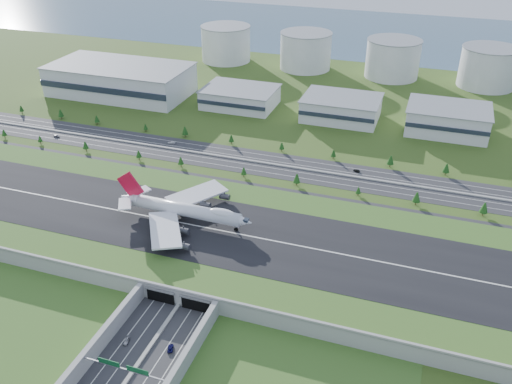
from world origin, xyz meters
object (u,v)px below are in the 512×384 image
(car_4, at_px, (56,136))
(car_5, at_px, (357,171))
(car_0, at_px, (126,340))
(boeing_747, at_px, (184,210))
(car_2, at_px, (170,348))
(fuel_tank_a, at_px, (226,44))
(car_7, at_px, (171,143))

(car_4, distance_m, car_5, 219.16)
(car_0, distance_m, car_5, 190.61)
(boeing_747, xyz_separation_m, car_2, (29.90, -77.79, -13.91))
(car_2, xyz_separation_m, car_4, (-174.02, 160.67, 0.12))
(car_5, bearing_deg, car_0, 0.05)
(car_4, bearing_deg, car_2, -129.13)
(car_0, height_order, car_4, car_0)
(fuel_tank_a, bearing_deg, car_2, -71.54)
(boeing_747, relative_size, car_2, 15.88)
(fuel_tank_a, relative_size, boeing_747, 0.65)
(fuel_tank_a, height_order, car_5, fuel_tank_a)
(car_4, bearing_deg, car_0, -132.79)
(fuel_tank_a, relative_size, car_0, 10.09)
(boeing_747, distance_m, car_2, 84.49)
(car_2, relative_size, car_4, 1.04)
(car_2, relative_size, car_5, 1.08)
(car_5, bearing_deg, boeing_747, -17.23)
(car_2, bearing_deg, car_5, -125.63)
(boeing_747, height_order, car_4, boeing_747)
(car_5, relative_size, car_7, 0.79)
(car_0, height_order, car_5, car_0)
(car_5, bearing_deg, fuel_tank_a, -120.68)
(fuel_tank_a, xyz_separation_m, car_2, (128.40, -384.71, -16.71))
(car_0, bearing_deg, boeing_747, 84.96)
(car_4, bearing_deg, fuel_tank_a, -7.92)
(fuel_tank_a, height_order, boeing_747, fuel_tank_a)
(boeing_747, xyz_separation_m, car_0, (11.04, -79.94, -13.74))
(boeing_747, relative_size, car_4, 16.48)
(car_7, bearing_deg, car_5, 74.70)
(car_2, bearing_deg, car_0, -15.06)
(fuel_tank_a, xyz_separation_m, car_5, (172.89, -207.08, -16.64))
(boeing_747, bearing_deg, car_7, 121.41)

